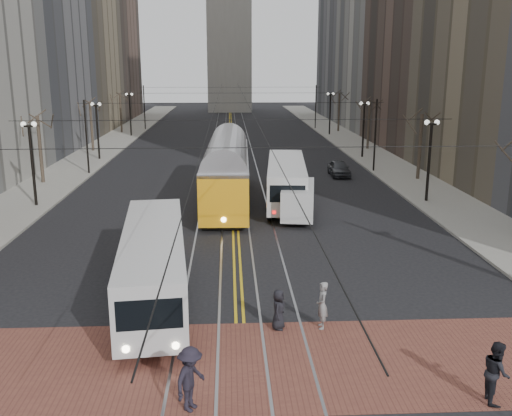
{
  "coord_description": "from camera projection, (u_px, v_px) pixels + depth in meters",
  "views": [
    {
      "loc": [
        -0.35,
        -20.95,
        9.56
      ],
      "look_at": [
        0.9,
        5.08,
        3.0
      ],
      "focal_mm": 40.0,
      "sensor_mm": 36.0,
      "label": 1
    }
  ],
  "objects": [
    {
      "name": "centre_lines",
      "position": [
        232.0,
        149.0,
        66.22
      ],
      "size": [
        0.42,
        130.0,
        0.01
      ],
      "primitive_type": "cube",
      "color": "gold",
      "rests_on": "ground"
    },
    {
      "name": "sidewalk_right",
      "position": [
        359.0,
        148.0,
        66.91
      ],
      "size": [
        5.0,
        140.0,
        0.15
      ],
      "primitive_type": "cube",
      "color": "gray",
      "rests_on": "ground"
    },
    {
      "name": "transit_bus",
      "position": [
        154.0,
        266.0,
        23.58
      ],
      "size": [
        3.63,
        11.9,
        2.93
      ],
      "primitive_type": "cube",
      "rotation": [
        0.0,
        0.0,
        0.1
      ],
      "color": "#BCBCBC",
      "rests_on": "ground"
    },
    {
      "name": "rear_bus",
      "position": [
        286.0,
        183.0,
        40.03
      ],
      "size": [
        3.5,
        11.69,
        3.0
      ],
      "primitive_type": "cube",
      "rotation": [
        0.0,
        0.0,
        -0.09
      ],
      "color": "silver",
      "rests_on": "ground"
    },
    {
      "name": "pedestrian_d",
      "position": [
        190.0,
        379.0,
        16.04
      ],
      "size": [
        1.24,
        1.43,
        1.92
      ],
      "primitive_type": "imported",
      "rotation": [
        0.0,
        0.0,
        1.05
      ],
      "color": "black",
      "rests_on": "crosswalk_band"
    },
    {
      "name": "pedestrian_a",
      "position": [
        279.0,
        309.0,
        21.06
      ],
      "size": [
        0.69,
        0.86,
        1.53
      ],
      "primitive_type": "imported",
      "rotation": [
        0.0,
        0.0,
        1.27
      ],
      "color": "black",
      "rests_on": "crosswalk_band"
    },
    {
      "name": "street_trees",
      "position": [
        232.0,
        135.0,
        56.1
      ],
      "size": [
        31.68,
        53.28,
        5.6
      ],
      "color": "#382D23",
      "rests_on": "ground"
    },
    {
      "name": "streetcar_rails",
      "position": [
        232.0,
        149.0,
        66.23
      ],
      "size": [
        4.8,
        130.0,
        0.02
      ],
      "primitive_type": "cube",
      "color": "gray",
      "rests_on": "ground"
    },
    {
      "name": "sedan_grey",
      "position": [
        339.0,
        168.0,
        50.35
      ],
      "size": [
        1.62,
        4.0,
        1.36
      ],
      "primitive_type": "imported",
      "rotation": [
        0.0,
        0.0,
        -0.0
      ],
      "color": "#3D4045",
      "rests_on": "ground"
    },
    {
      "name": "pedestrian_c",
      "position": [
        496.0,
        372.0,
        16.45
      ],
      "size": [
        0.86,
        1.02,
        1.88
      ],
      "primitive_type": "imported",
      "rotation": [
        0.0,
        0.0,
        1.4
      ],
      "color": "black",
      "rests_on": "crosswalk_band"
    },
    {
      "name": "building_right_far",
      "position": [
        371.0,
        5.0,
        102.24
      ],
      "size": [
        16.0,
        20.0,
        40.0
      ],
      "primitive_type": "cube",
      "color": "slate",
      "rests_on": "ground"
    },
    {
      "name": "cargo_van",
      "position": [
        298.0,
        202.0,
        36.07
      ],
      "size": [
        2.68,
        5.3,
        2.24
      ],
      "primitive_type": "cube",
      "rotation": [
        0.0,
        0.0,
        -0.15
      ],
      "color": "#BEBEBE",
      "rests_on": "ground"
    },
    {
      "name": "streetcar",
      "position": [
        227.0,
        177.0,
        40.29
      ],
      "size": [
        3.34,
        15.97,
        3.75
      ],
      "primitive_type": "cube",
      "rotation": [
        0.0,
        0.0,
        -0.02
      ],
      "color": "orange",
      "rests_on": "ground"
    },
    {
      "name": "building_left_far",
      "position": [
        84.0,
        3.0,
        99.87
      ],
      "size": [
        16.0,
        20.0,
        40.0
      ],
      "primitive_type": "cube",
      "color": "brown",
      "rests_on": "ground"
    },
    {
      "name": "sidewalk_left",
      "position": [
        101.0,
        150.0,
        65.51
      ],
      "size": [
        5.0,
        140.0,
        0.15
      ],
      "primitive_type": "cube",
      "color": "gray",
      "rests_on": "ground"
    },
    {
      "name": "crosswalk_band",
      "position": [
        242.0,
        363.0,
        18.76
      ],
      "size": [
        25.0,
        6.0,
        0.01
      ],
      "primitive_type": "cube",
      "color": "brown",
      "rests_on": "ground"
    },
    {
      "name": "pedestrian_b",
      "position": [
        322.0,
        305.0,
        21.11
      ],
      "size": [
        0.44,
        0.66,
        1.8
      ],
      "primitive_type": "imported",
      "rotation": [
        0.0,
        0.0,
        4.7
      ],
      "color": "gray",
      "rests_on": "crosswalk_band"
    },
    {
      "name": "sedan_silver",
      "position": [
        278.0,
        163.0,
        52.54
      ],
      "size": [
        2.0,
        4.7,
        1.51
      ],
      "primitive_type": "imported",
      "rotation": [
        0.0,
        0.0,
        -0.09
      ],
      "color": "#B0B3B8",
      "rests_on": "ground"
    },
    {
      "name": "ground",
      "position": [
        239.0,
        312.0,
        22.64
      ],
      "size": [
        260.0,
        260.0,
        0.0
      ],
      "primitive_type": "plane",
      "color": "black",
      "rests_on": "ground"
    },
    {
      "name": "lamp_posts",
      "position": [
        233.0,
        144.0,
        49.8
      ],
      "size": [
        27.6,
        57.2,
        5.6
      ],
      "color": "black",
      "rests_on": "ground"
    },
    {
      "name": "trolley_wires",
      "position": [
        232.0,
        126.0,
        55.46
      ],
      "size": [
        25.96,
        120.0,
        6.6
      ],
      "color": "black",
      "rests_on": "ground"
    }
  ]
}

